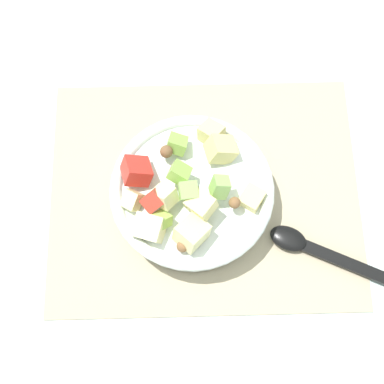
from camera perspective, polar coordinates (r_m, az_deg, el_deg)
ground_plane at (r=0.89m, az=1.26°, el=-0.07°), size 2.40×2.40×0.00m
placemat at (r=0.88m, az=1.26°, el=-0.01°), size 0.48×0.38×0.01m
salad_bowl at (r=0.84m, az=-0.07°, el=-0.14°), size 0.24×0.24×0.10m
serving_spoon at (r=0.87m, az=12.14°, el=-5.63°), size 0.20×0.11×0.01m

